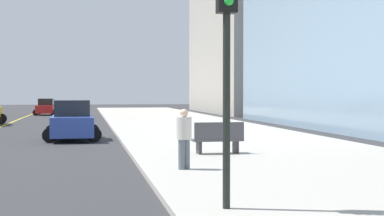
{
  "coord_description": "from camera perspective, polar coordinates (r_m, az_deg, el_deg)",
  "views": [
    {
      "loc": [
        5.65,
        -3.3,
        2.32
      ],
      "look_at": [
        11.82,
        30.63,
        1.39
      ],
      "focal_mm": 54.69,
      "sensor_mm": 36.0,
      "label": 1
    }
  ],
  "objects": [
    {
      "name": "car_red_third",
      "position": [
        61.38,
        -14.04,
        0.06
      ],
      "size": [
        2.48,
        3.85,
        1.69
      ],
      "rotation": [
        0.0,
        0.0,
        3.09
      ],
      "color": "red",
      "rests_on": "ground"
    },
    {
      "name": "pedestrian_waiting_east",
      "position": [
        16.46,
        -0.78,
        -2.75
      ],
      "size": [
        0.42,
        0.42,
        1.7
      ],
      "rotation": [
        0.0,
        0.0,
        3.68
      ],
      "color": "slate",
      "rests_on": "sidewalk_kerb_east"
    },
    {
      "name": "car_blue_nearest",
      "position": [
        28.89,
        -11.6,
        -1.3
      ],
      "size": [
        2.75,
        4.37,
        1.94
      ],
      "rotation": [
        0.0,
        0.0,
        3.16
      ],
      "color": "#2D479E",
      "rests_on": "ground"
    },
    {
      "name": "sidewalk_kerb_east",
      "position": [
        24.31,
        5.39,
        -3.76
      ],
      "size": [
        10.0,
        120.0,
        0.15
      ],
      "primitive_type": "cube",
      "color": "#B2ADA3",
      "rests_on": "ground"
    },
    {
      "name": "traffic_light_near_corner",
      "position": [
        10.9,
        3.42,
        7.3
      ],
      "size": [
        0.36,
        0.41,
        4.63
      ],
      "rotation": [
        0.0,
        0.0,
        3.14
      ],
      "color": "black",
      "rests_on": "sidewalk_kerb_east"
    },
    {
      "name": "lane_divider_paint",
      "position": [
        43.73,
        -17.72,
        -1.57
      ],
      "size": [
        0.16,
        80.0,
        0.01
      ],
      "primitive_type": "cube",
      "color": "yellow",
      "rests_on": "ground"
    },
    {
      "name": "park_bench",
      "position": [
        20.66,
        2.56,
        -2.99
      ],
      "size": [
        1.83,
        0.66,
        1.12
      ],
      "rotation": [
        0.0,
        0.0,
        1.63
      ],
      "color": "#47474C",
      "rests_on": "sidewalk_kerb_east"
    }
  ]
}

